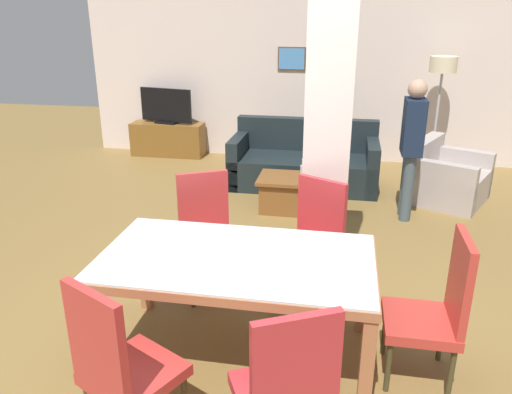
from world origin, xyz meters
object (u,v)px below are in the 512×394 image
dining_chair_far_right (313,240)px  coffee_table (286,193)px  dining_chair_near_left (119,363)px  tv_screen (166,106)px  standing_person (412,141)px  dining_table (237,275)px  bottle (303,172)px  floor_lamp (442,75)px  dining_chair_head_right (436,307)px  dining_chair_near_right (287,388)px  dining_chair_far_left (207,231)px  armchair (446,180)px  sofa (304,164)px  tv_stand (168,139)px

dining_chair_far_right → coffee_table: (-0.46, 1.97, -0.32)m
dining_chair_near_left → tv_screen: bearing=135.0°
standing_person → dining_table: bearing=153.7°
bottle → floor_lamp: size_ratio=0.16×
dining_chair_head_right → bottle: bearing=22.0°
floor_lamp → standing_person: floor_lamp is taller
dining_chair_near_right → coffee_table: size_ratio=1.49×
dining_chair_head_right → dining_chair_near_right: 1.23m
coffee_table → bottle: size_ratio=2.60×
dining_chair_far_left → armchair: 3.60m
coffee_table → bottle: 0.38m
dining_chair_head_right → floor_lamp: 4.88m
dining_chair_far_right → sofa: size_ratio=0.52×
floor_lamp → standing_person: (-0.56, -1.92, -0.52)m
tv_stand → standing_person: 4.30m
dining_chair_near_right → floor_lamp: 5.91m
coffee_table → tv_stand: tv_stand is taller
dining_chair_near_right → standing_person: bearing=48.9°
dining_chair_far_right → armchair: size_ratio=0.85×
dining_table → floor_lamp: floor_lamp is taller
armchair → dining_chair_near_left: bearing=-2.7°
dining_chair_far_left → tv_screen: (-1.83, 4.08, 0.29)m
dining_chair_far_right → standing_person: size_ratio=0.64×
tv_stand → tv_screen: size_ratio=1.32×
dining_chair_far_left → tv_screen: size_ratio=1.13×
dining_chair_far_left → tv_stand: (-1.83, 4.08, -0.26)m
bottle → standing_person: bearing=4.2°
sofa → floor_lamp: size_ratio=1.17×
dining_chair_near_right → standing_person: size_ratio=0.64×
dining_chair_head_right → dining_chair_far_right: (-0.84, 0.86, 0.00)m
dining_chair_near_left → dining_table: bearing=90.0°
dining_chair_near_right → tv_screen: 6.45m
tv_stand → standing_person: (3.68, -2.12, 0.65)m
bottle → armchair: bearing=23.9°
dining_chair_near_right → dining_chair_far_left: size_ratio=1.00×
dining_chair_head_right → tv_screen: (-3.58, 4.94, 0.29)m
dining_chair_near_right → coffee_table: 3.76m
tv_stand → floor_lamp: floor_lamp is taller
dining_chair_head_right → coffee_table: 3.13m
dining_chair_far_right → dining_table: bearing=90.0°
dining_chair_near_left → dining_chair_far_right: same height
dining_table → armchair: dining_table is taller
dining_chair_near_left → dining_chair_near_right: bearing=25.8°
dining_chair_far_left → bottle: 1.98m
dining_chair_near_left → floor_lamp: bearing=94.2°
dining_chair_near_left → armchair: (2.42, 4.39, -0.26)m
armchair → standing_person: 1.11m
dining_chair_far_right → bottle: dining_chair_far_right is taller
dining_chair_head_right → sofa: dining_chair_head_right is taller
coffee_table → floor_lamp: (1.97, 1.92, 1.23)m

